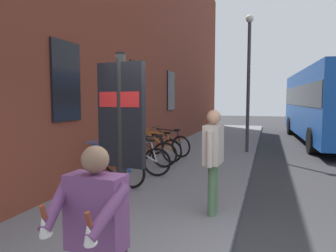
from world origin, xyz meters
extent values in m
plane|color=#2D2D30|center=(6.00, -1.00, 0.00)|extent=(60.00, 60.00, 0.00)
cube|color=slate|center=(8.00, 1.75, 0.06)|extent=(24.00, 3.50, 0.12)
cube|color=brown|center=(9.00, 3.80, 4.59)|extent=(22.00, 0.60, 9.17)
cube|color=black|center=(2.00, 3.48, 2.40)|extent=(0.90, 0.06, 1.60)
cube|color=black|center=(5.50, 3.48, 2.40)|extent=(0.90, 0.06, 1.60)
cube|color=black|center=(9.00, 3.48, 2.40)|extent=(0.90, 0.06, 1.60)
torus|color=black|center=(2.73, 3.41, 0.48)|extent=(0.14, 0.72, 0.72)
torus|color=black|center=(2.62, 2.36, 0.48)|extent=(0.14, 0.72, 0.72)
cylinder|color=#1E4CA5|center=(2.67, 2.86, 0.76)|extent=(0.14, 1.02, 0.58)
cylinder|color=#1E4CA5|center=(2.68, 2.93, 1.00)|extent=(0.13, 0.85, 0.09)
cylinder|color=#1E4CA5|center=(2.63, 2.44, 0.73)|extent=(0.06, 0.19, 0.51)
cube|color=black|center=(2.64, 2.51, 1.02)|extent=(0.12, 0.21, 0.06)
cylinder|color=#1E4CA5|center=(2.73, 3.36, 1.08)|extent=(0.48, 0.08, 0.02)
torus|color=black|center=(3.65, 3.23, 0.48)|extent=(0.15, 0.72, 0.72)
torus|color=black|center=(3.79, 2.19, 0.48)|extent=(0.15, 0.72, 0.72)
cylinder|color=silver|center=(3.72, 2.69, 0.76)|extent=(0.17, 1.01, 0.58)
cylinder|color=silver|center=(3.71, 2.76, 1.00)|extent=(0.15, 0.85, 0.09)
cylinder|color=silver|center=(3.78, 2.27, 0.73)|extent=(0.06, 0.19, 0.51)
cube|color=black|center=(3.77, 2.34, 1.02)|extent=(0.12, 0.21, 0.06)
cylinder|color=silver|center=(3.66, 3.18, 1.08)|extent=(0.48, 0.09, 0.02)
torus|color=black|center=(4.49, 3.33, 0.48)|extent=(0.27, 0.71, 0.72)
torus|color=black|center=(4.80, 2.33, 0.48)|extent=(0.27, 0.71, 0.72)
cylinder|color=black|center=(4.65, 2.81, 0.76)|extent=(0.33, 0.98, 0.58)
cylinder|color=black|center=(4.63, 2.88, 1.00)|extent=(0.29, 0.82, 0.09)
cylinder|color=black|center=(4.78, 2.40, 0.73)|extent=(0.09, 0.19, 0.51)
cube|color=black|center=(4.75, 2.47, 1.02)|extent=(0.15, 0.22, 0.06)
cylinder|color=black|center=(4.50, 3.28, 1.08)|extent=(0.47, 0.16, 0.02)
torus|color=black|center=(5.73, 3.37, 0.48)|extent=(0.22, 0.72, 0.72)
torus|color=black|center=(5.50, 2.34, 0.48)|extent=(0.22, 0.72, 0.72)
cylinder|color=orange|center=(5.61, 2.83, 0.76)|extent=(0.26, 1.00, 0.58)
cylinder|color=orange|center=(5.62, 2.90, 1.00)|extent=(0.22, 0.84, 0.09)
cylinder|color=orange|center=(5.51, 2.41, 0.73)|extent=(0.08, 0.19, 0.51)
cube|color=black|center=(5.53, 2.49, 1.02)|extent=(0.14, 0.22, 0.06)
cylinder|color=orange|center=(5.72, 3.32, 1.08)|extent=(0.47, 0.13, 0.02)
torus|color=black|center=(6.71, 3.32, 0.48)|extent=(0.25, 0.71, 0.72)
torus|color=black|center=(6.42, 2.31, 0.48)|extent=(0.25, 0.71, 0.72)
cylinder|color=black|center=(6.56, 2.79, 0.76)|extent=(0.31, 0.99, 0.58)
cylinder|color=black|center=(6.58, 2.86, 1.00)|extent=(0.27, 0.83, 0.09)
cylinder|color=black|center=(6.45, 2.38, 0.73)|extent=(0.08, 0.19, 0.51)
cube|color=black|center=(6.47, 2.45, 1.02)|extent=(0.15, 0.22, 0.06)
cylinder|color=black|center=(6.70, 3.27, 1.08)|extent=(0.47, 0.15, 0.02)
cylinder|color=black|center=(-0.39, 1.05, 1.32)|extent=(0.10, 0.10, 2.40)
cube|color=black|center=(-0.39, 1.05, 1.87)|extent=(0.15, 0.56, 1.10)
cube|color=red|center=(-0.39, 1.05, 2.03)|extent=(0.16, 0.50, 0.16)
cube|color=#1951B2|center=(12.63, -3.00, 1.85)|extent=(10.62, 3.05, 3.00)
cube|color=black|center=(12.63, -3.00, 2.21)|extent=(10.41, 3.08, 0.90)
cylinder|color=black|center=(9.21, -1.98, 0.50)|extent=(1.01, 0.30, 1.00)
cylinder|color=black|center=(16.05, -4.02, 0.50)|extent=(1.01, 0.30, 1.00)
cylinder|color=black|center=(15.92, -1.62, 0.50)|extent=(1.01, 0.30, 1.00)
cylinder|color=#4C724C|center=(1.59, 0.43, 0.55)|extent=(0.13, 0.13, 0.86)
cylinder|color=#4C724C|center=(1.77, 0.42, 0.55)|extent=(0.13, 0.13, 0.86)
cube|color=#B2A599|center=(1.68, 0.42, 1.30)|extent=(0.51, 0.28, 0.64)
sphere|color=tan|center=(1.68, 0.42, 1.75)|extent=(0.23, 0.23, 0.23)
cylinder|color=#B2A599|center=(1.40, 0.44, 1.26)|extent=(0.10, 0.10, 0.57)
cylinder|color=#B2A599|center=(1.96, 0.41, 1.26)|extent=(0.10, 0.10, 0.57)
cube|color=#723F72|center=(-1.33, 0.80, 1.18)|extent=(0.24, 0.46, 0.58)
sphere|color=#8C664C|center=(-1.33, 0.80, 1.59)|extent=(0.21, 0.21, 0.21)
cylinder|color=#723F72|center=(-1.52, 0.59, 1.28)|extent=(0.42, 0.19, 0.32)
cone|color=white|center=(-1.69, 0.64, 1.18)|extent=(0.13, 0.09, 0.16)
cylinder|color=brown|center=(-1.69, 0.64, 1.28)|extent=(0.06, 0.04, 0.11)
cylinder|color=#723F72|center=(-1.50, 1.02, 1.28)|extent=(0.42, 0.16, 0.32)
cone|color=white|center=(-1.68, 0.99, 1.18)|extent=(0.13, 0.09, 0.16)
cylinder|color=brown|center=(-1.68, 0.99, 1.28)|extent=(0.06, 0.04, 0.11)
cylinder|color=#333338|center=(8.25, 0.30, 2.45)|extent=(0.12, 0.12, 4.65)
sphere|color=silver|center=(8.25, 0.30, 4.89)|extent=(0.28, 0.28, 0.28)
camera|label=1|loc=(-3.33, -0.43, 2.03)|focal=33.02mm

